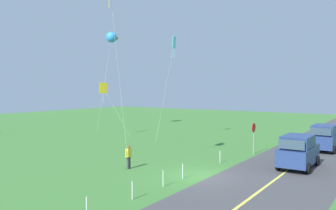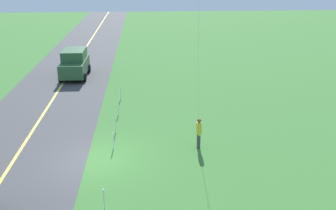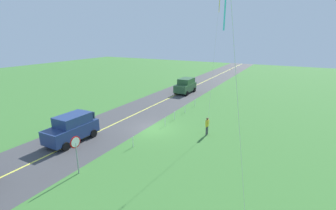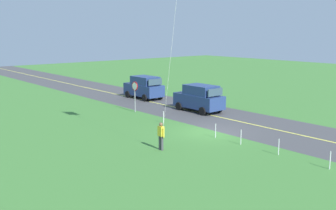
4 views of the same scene
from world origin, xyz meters
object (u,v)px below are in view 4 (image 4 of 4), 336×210
Objects in this scene: car_suv_foreground at (199,98)px; stop_sign at (135,91)px; car_parked_east_near at (144,87)px; person_adult_near at (161,135)px.

stop_sign is at bearing 52.80° from car_suv_foreground.
car_parked_east_near reaches higher than person_adult_near.
car_suv_foreground is at bearing 177.89° from car_parked_east_near.
car_suv_foreground is 5.42m from stop_sign.
stop_sign reaches higher than car_suv_foreground.
car_suv_foreground is at bearing 70.31° from person_adult_near.
car_parked_east_near is (8.17, -0.30, 0.00)m from car_suv_foreground.
car_suv_foreground is 8.18m from car_parked_east_near.
person_adult_near is (-9.79, 5.12, -0.94)m from stop_sign.
stop_sign reaches higher than person_adult_near.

